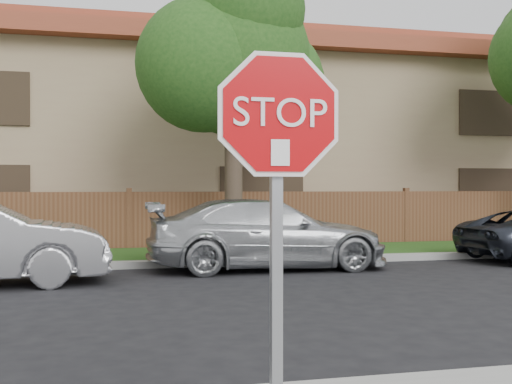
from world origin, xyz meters
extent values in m
cube|color=gray|center=(0.00, 8.15, 0.07)|extent=(70.00, 0.30, 0.15)
cube|color=#1E4714|center=(0.00, 9.80, 0.06)|extent=(70.00, 3.00, 0.12)
cube|color=#54311D|center=(0.00, 11.40, 0.80)|extent=(70.00, 0.12, 1.60)
cube|color=#A18564|center=(0.00, 17.00, 3.00)|extent=(34.00, 8.00, 6.00)
cube|color=brown|center=(0.00, 17.00, 6.25)|extent=(35.20, 9.20, 0.50)
cube|color=brown|center=(0.00, 17.00, 6.85)|extent=(33.00, 5.50, 0.70)
cylinder|color=#382B21|center=(2.50, 9.70, 1.96)|extent=(0.44, 0.44, 3.92)
sphere|color=#1D4615|center=(2.50, 9.70, 4.90)|extent=(3.80, 3.80, 3.80)
sphere|color=#1D4615|center=(3.40, 10.00, 4.34)|extent=(3.00, 3.00, 3.00)
sphere|color=#1D4615|center=(1.70, 9.30, 4.62)|extent=(3.20, 3.20, 3.20)
sphere|color=#1D4615|center=(2.70, 9.10, 5.95)|extent=(2.80, 2.80, 2.80)
cube|color=gray|center=(0.66, -1.44, 1.25)|extent=(0.06, 0.06, 2.30)
cylinder|color=white|center=(0.66, -1.50, 2.15)|extent=(1.01, 0.02, 1.01)
cylinder|color=#B7070B|center=(0.66, -1.51, 2.15)|extent=(0.93, 0.02, 0.93)
cube|color=white|center=(0.66, -1.53, 1.93)|extent=(0.11, 0.00, 0.15)
imported|color=#AEB2B6|center=(2.80, 7.44, 0.74)|extent=(5.10, 2.12, 1.47)
camera|label=1|loc=(-0.22, -4.82, 1.74)|focal=42.00mm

